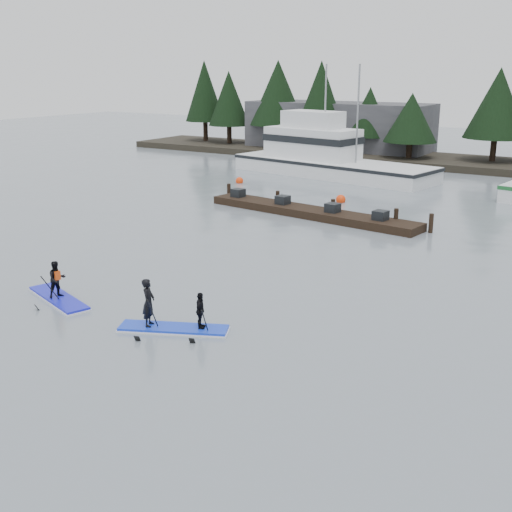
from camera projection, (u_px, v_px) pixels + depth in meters
The scene contains 10 objects.
ground at pixel (158, 334), 20.53m from camera, with size 160.00×160.00×0.00m, color gray.
far_shore at pixel (478, 164), 54.72m from camera, with size 70.00×8.00×0.60m, color #2D281E.
treeline at pixel (477, 168), 54.81m from camera, with size 60.00×4.00×8.00m, color black, non-canonical shape.
waterfront_building at pixel (338, 128), 62.80m from camera, with size 18.00×6.00×5.00m, color #4C4C51.
fishing_boat_large at pixel (327, 166), 50.87m from camera, with size 17.14×7.36×9.49m.
floating_dock at pixel (310, 212), 36.77m from camera, with size 13.51×1.80×0.45m, color black.
buoy_b at pixel (341, 202), 40.69m from camera, with size 0.62×0.62×0.62m, color #F43A0C.
buoy_a at pixel (240, 183), 47.50m from camera, with size 0.56×0.56×0.56m, color #F43A0C.
paddleboard_solo at pixel (58, 288), 23.39m from camera, with size 3.61×1.95×1.89m.
paddleboard_duo at pixel (171, 314), 20.67m from camera, with size 3.57×2.21×2.19m.
Camera 1 is at (12.68, -14.50, 8.17)m, focal length 45.00 mm.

